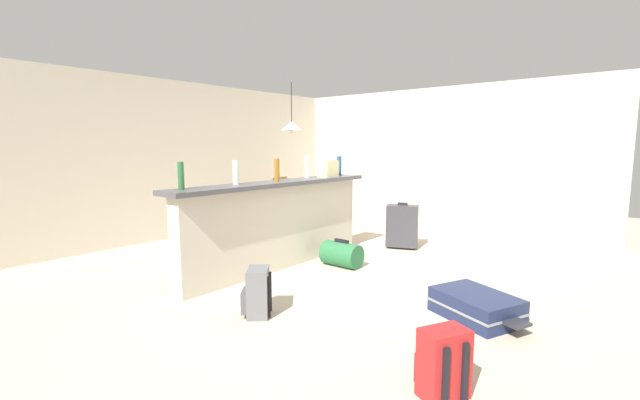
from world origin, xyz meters
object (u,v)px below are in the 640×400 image
bottle_green (181,176)px  bottle_white (236,173)px  dining_table (296,195)px  pendant_lamp (292,126)px  backpack_grey (257,293)px  suitcase_flat_navy (476,306)px  bottle_amber (277,170)px  backpack_red (443,364)px  grocery_bag (328,169)px  dining_chair_near_partition (318,207)px  suitcase_upright_charcoal (402,226)px  dining_chair_far_side (275,200)px  bottle_blue (339,166)px  bottle_clear (307,167)px  duffel_bag_green (342,254)px

bottle_green → bottle_white: (0.66, -0.01, -0.00)m
dining_table → bottle_white: bearing=-152.2°
pendant_lamp → backpack_grey: pendant_lamp is taller
bottle_green → suitcase_flat_navy: (1.28, -2.45, -1.09)m
bottle_green → bottle_amber: (1.23, -0.07, -0.00)m
bottle_white → backpack_red: bearing=-103.7°
bottle_amber → grocery_bag: bottle_amber is taller
backpack_grey → backpack_red: (-0.10, -1.76, 0.00)m
bottle_white → bottle_amber: 0.57m
bottle_green → pendant_lamp: size_ratio=0.33×
dining_chair_near_partition → pendant_lamp: pendant_lamp is taller
bottle_amber → suitcase_upright_charcoal: size_ratio=0.40×
bottle_white → backpack_grey: (-0.55, -0.93, -0.99)m
dining_chair_far_side → dining_chair_near_partition: bearing=-98.0°
bottle_amber → grocery_bag: size_ratio=1.04×
bottle_green → pendant_lamp: (2.83, 1.21, 0.61)m
bottle_blue → dining_chair_far_side: (0.43, 1.74, -0.68)m
bottle_green → bottle_blue: size_ratio=0.99×
dining_chair_near_partition → bottle_green: bearing=-167.9°
dining_chair_near_partition → bottle_clear: bearing=-147.5°
bottle_blue → dining_chair_near_partition: 0.96m
pendant_lamp → backpack_red: bearing=-125.8°
bottle_blue → suitcase_flat_navy: (-1.22, -2.42, -1.09)m
bottle_amber → backpack_red: size_ratio=0.65×
dining_table → duffel_bag_green: size_ratio=2.27×
bottle_clear → bottle_green: bearing=-179.5°
bottle_green → duffel_bag_green: bearing=-18.7°
suitcase_upright_charcoal → dining_chair_near_partition: bearing=103.7°
pendant_lamp → suitcase_upright_charcoal: size_ratio=1.21×
bottle_white → backpack_grey: size_ratio=0.63×
pendant_lamp → backpack_grey: (-2.72, -2.15, -1.60)m
dining_chair_far_side → backpack_red: (-2.92, -4.42, -0.31)m
dining_chair_far_side → backpack_grey: dining_chair_far_side is taller
bottle_white → dining_chair_near_partition: 2.29m
backpack_grey → grocery_bag: bearing=22.8°
dining_chair_far_side → suitcase_upright_charcoal: dining_chair_far_side is taller
bottle_amber → backpack_grey: 1.73m
suitcase_upright_charcoal → suitcase_flat_navy: bearing=-136.5°
dining_chair_far_side → pendant_lamp: size_ratio=1.14×
suitcase_upright_charcoal → bottle_blue: bearing=129.9°
dining_chair_near_partition → dining_chair_far_side: size_ratio=1.00×
bottle_clear → bottle_blue: bottle_clear is taller
bottle_amber → bottle_blue: size_ratio=0.99×
bottle_amber → dining_chair_far_side: 2.56m
bottle_green → pendant_lamp: bearing=23.1°
suitcase_upright_charcoal → duffel_bag_green: size_ratio=1.38×
grocery_bag → duffel_bag_green: (-0.41, -0.54, -1.02)m
duffel_bag_green → backpack_grey: (-1.68, -0.33, 0.05)m
dining_table → backpack_grey: dining_table is taller
bottle_amber → bottle_clear: bottle_clear is taller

